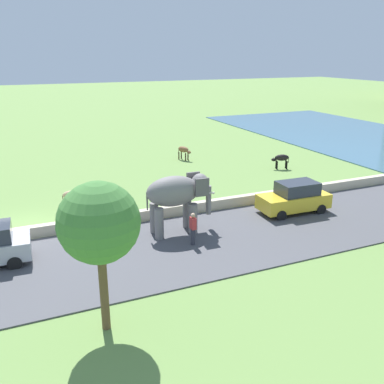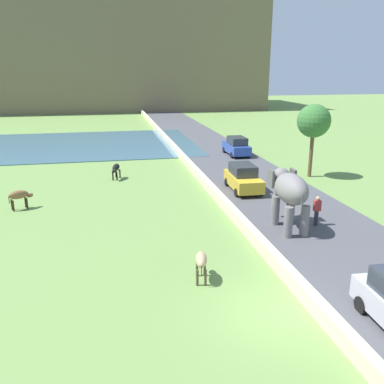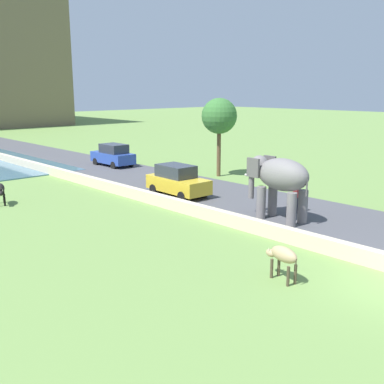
# 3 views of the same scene
# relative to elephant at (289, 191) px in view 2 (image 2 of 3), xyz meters

# --- Properties ---
(ground_plane) EXTENTS (220.00, 220.00, 0.00)m
(ground_plane) POSITION_rel_elephant_xyz_m (-3.43, -7.07, -2.04)
(ground_plane) COLOR #6B8E47
(road_surface) EXTENTS (7.00, 120.00, 0.06)m
(road_surface) POSITION_rel_elephant_xyz_m (1.57, 12.93, -2.01)
(road_surface) COLOR #4C4C51
(road_surface) RESTS_ON ground
(barrier_wall) EXTENTS (0.40, 110.00, 0.61)m
(barrier_wall) POSITION_rel_elephant_xyz_m (-2.23, 10.93, -1.73)
(barrier_wall) COLOR beige
(barrier_wall) RESTS_ON ground
(lake) EXTENTS (36.00, 18.00, 0.08)m
(lake) POSITION_rel_elephant_xyz_m (-17.43, 27.30, -2.00)
(lake) COLOR #426B84
(lake) RESTS_ON ground
(hill_distant) EXTENTS (64.00, 28.00, 21.83)m
(hill_distant) POSITION_rel_elephant_xyz_m (-9.43, 73.20, 8.88)
(hill_distant) COLOR #75664C
(hill_distant) RESTS_ON ground
(elephant) EXTENTS (1.50, 3.49, 2.99)m
(elephant) POSITION_rel_elephant_xyz_m (0.00, 0.00, 0.00)
(elephant) COLOR slate
(elephant) RESTS_ON ground
(person_beside_elephant) EXTENTS (0.36, 0.22, 1.63)m
(person_beside_elephant) POSITION_rel_elephant_xyz_m (1.67, 0.10, -1.16)
(person_beside_elephant) COLOR #33333D
(person_beside_elephant) RESTS_ON ground
(car_blue) EXTENTS (1.81, 4.01, 1.80)m
(car_blue) POSITION_rel_elephant_xyz_m (3.14, 18.43, -1.14)
(car_blue) COLOR #2D4CA8
(car_blue) RESTS_ON ground
(car_yellow) EXTENTS (1.91, 4.06, 1.80)m
(car_yellow) POSITION_rel_elephant_xyz_m (-0.01, 7.08, -1.14)
(car_yellow) COLOR gold
(car_yellow) RESTS_ON ground
(cow_tan) EXTENTS (0.65, 1.42, 1.15)m
(cow_tan) POSITION_rel_elephant_xyz_m (-5.52, -4.28, -1.20)
(cow_tan) COLOR tan
(cow_tan) RESTS_ON ground
(cow_brown) EXTENTS (1.40, 0.90, 1.15)m
(cow_brown) POSITION_rel_elephant_xyz_m (-14.01, 6.12, -1.20)
(cow_brown) COLOR brown
(cow_brown) RESTS_ON ground
(cow_black) EXTENTS (0.77, 1.42, 1.15)m
(cow_black) POSITION_rel_elephant_xyz_m (-8.29, 11.95, -1.20)
(cow_black) COLOR black
(cow_black) RESTS_ON ground
(tree_mid) EXTENTS (2.47, 2.47, 5.47)m
(tree_mid) POSITION_rel_elephant_xyz_m (6.22, 9.72, 2.16)
(tree_mid) COLOR brown
(tree_mid) RESTS_ON ground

